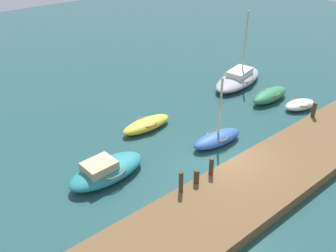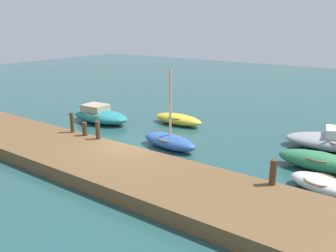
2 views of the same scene
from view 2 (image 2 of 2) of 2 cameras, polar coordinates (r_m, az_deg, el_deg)
ground_plane at (r=17.45m, az=-6.06°, el=-4.57°), size 84.00×84.00×0.00m
dock_platform at (r=15.91m, az=-11.28°, el=-5.83°), size 23.42×3.92×0.58m
motorboat_teal at (r=23.11m, az=-11.04°, el=1.75°), size 4.28×2.16×1.14m
rowboat_yellow at (r=22.25m, az=1.65°, el=1.11°), size 3.37×1.30×0.67m
rowboat_green at (r=16.74m, az=23.31°, el=-5.28°), size 3.48×1.35×0.83m
rowboat_blue at (r=18.00m, az=0.24°, el=-2.42°), size 3.36×1.51×4.10m
dinghy_white at (r=14.80m, az=23.49°, el=-8.58°), size 2.53×1.70×0.62m
mooring_post_west at (r=19.37m, az=-15.37°, el=0.56°), size 0.21×0.21×1.08m
mooring_post_mid_west at (r=18.70m, az=-13.42°, el=-0.45°), size 0.26×0.26×0.71m
mooring_post_mid_east at (r=17.97m, az=-11.36°, el=-0.66°), size 0.23×0.23×0.93m
mooring_post_east at (r=13.28m, az=16.75°, el=-7.24°), size 0.25×0.25×0.95m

